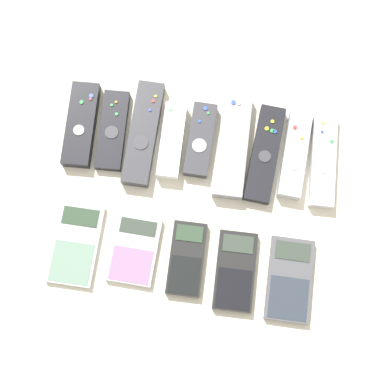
# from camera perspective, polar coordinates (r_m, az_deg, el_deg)

# --- Properties ---
(ground_plane) EXTENTS (3.00, 3.00, 0.00)m
(ground_plane) POSITION_cam_1_polar(r_m,az_deg,el_deg) (1.05, -0.25, -1.72)
(ground_plane) COLOR beige
(remote_0) EXTENTS (0.07, 0.18, 0.03)m
(remote_0) POSITION_cam_1_polar(r_m,az_deg,el_deg) (1.11, -11.74, 7.06)
(remote_0) COLOR black
(remote_0) RESTS_ON ground_plane
(remote_1) EXTENTS (0.06, 0.17, 0.02)m
(remote_1) POSITION_cam_1_polar(r_m,az_deg,el_deg) (1.10, -8.46, 6.53)
(remote_1) COLOR black
(remote_1) RESTS_ON ground_plane
(remote_2) EXTENTS (0.05, 0.22, 0.03)m
(remote_2) POSITION_cam_1_polar(r_m,az_deg,el_deg) (1.09, -5.20, 6.24)
(remote_2) COLOR #333338
(remote_2) RESTS_ON ground_plane
(remote_3) EXTENTS (0.05, 0.16, 0.03)m
(remote_3) POSITION_cam_1_polar(r_m,az_deg,el_deg) (1.08, -2.15, 5.48)
(remote_3) COLOR white
(remote_3) RESTS_ON ground_plane
(remote_4) EXTENTS (0.05, 0.15, 0.02)m
(remote_4) POSITION_cam_1_polar(r_m,az_deg,el_deg) (1.08, 0.95, 5.58)
(remote_4) COLOR #333338
(remote_4) RESTS_ON ground_plane
(remote_5) EXTENTS (0.07, 0.22, 0.03)m
(remote_5) POSITION_cam_1_polar(r_m,az_deg,el_deg) (1.08, 4.34, 4.94)
(remote_5) COLOR gray
(remote_5) RESTS_ON ground_plane
(remote_6) EXTENTS (0.06, 0.20, 0.02)m
(remote_6) POSITION_cam_1_polar(r_m,az_deg,el_deg) (1.08, 7.77, 4.05)
(remote_6) COLOR black
(remote_6) RESTS_ON ground_plane
(remote_7) EXTENTS (0.05, 0.18, 0.03)m
(remote_7) POSITION_cam_1_polar(r_m,az_deg,el_deg) (1.09, 10.90, 3.92)
(remote_7) COLOR #B7B7BC
(remote_7) RESTS_ON ground_plane
(remote_8) EXTENTS (0.06, 0.20, 0.02)m
(remote_8) POSITION_cam_1_polar(r_m,az_deg,el_deg) (1.10, 13.80, 3.35)
(remote_8) COLOR silver
(remote_8) RESTS_ON ground_plane
(calculator_0) EXTENTS (0.09, 0.16, 0.01)m
(calculator_0) POSITION_cam_1_polar(r_m,az_deg,el_deg) (1.06, -12.30, -5.46)
(calculator_0) COLOR #B2B2B7
(calculator_0) RESTS_ON ground_plane
(calculator_1) EXTENTS (0.09, 0.13, 0.01)m
(calculator_1) POSITION_cam_1_polar(r_m,az_deg,el_deg) (1.04, -6.18, -6.16)
(calculator_1) COLOR #B2B2B7
(calculator_1) RESTS_ON ground_plane
(calculator_2) EXTENTS (0.07, 0.14, 0.02)m
(calculator_2) POSITION_cam_1_polar(r_m,az_deg,el_deg) (1.03, -0.58, -7.11)
(calculator_2) COLOR black
(calculator_2) RESTS_ON ground_plane
(calculator_3) EXTENTS (0.08, 0.15, 0.02)m
(calculator_3) POSITION_cam_1_polar(r_m,az_deg,el_deg) (1.03, 4.63, -8.39)
(calculator_3) COLOR black
(calculator_3) RESTS_ON ground_plane
(calculator_4) EXTENTS (0.09, 0.16, 0.02)m
(calculator_4) POSITION_cam_1_polar(r_m,az_deg,el_deg) (1.04, 10.36, -9.15)
(calculator_4) COLOR #4C4C51
(calculator_4) RESTS_ON ground_plane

